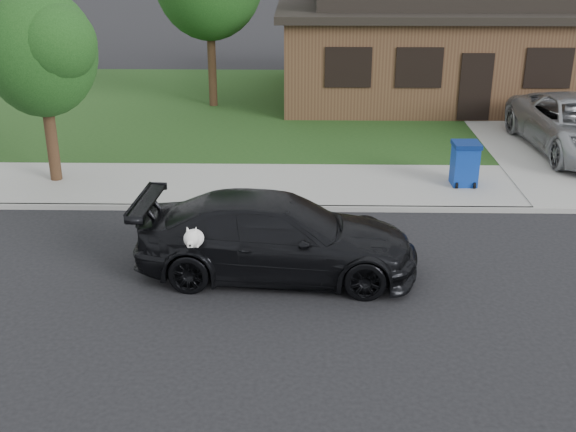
{
  "coord_description": "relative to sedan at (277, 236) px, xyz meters",
  "views": [
    {
      "loc": [
        -1.44,
        -11.56,
        6.02
      ],
      "look_at": [
        -1.67,
        0.49,
        1.1
      ],
      "focal_mm": 45.0,
      "sensor_mm": 36.0,
      "label": 1
    }
  ],
  "objects": [
    {
      "name": "ground",
      "position": [
        1.88,
        -0.39,
        -0.74
      ],
      "size": [
        120.0,
        120.0,
        0.0
      ],
      "primitive_type": "plane",
      "color": "black",
      "rests_on": "ground"
    },
    {
      "name": "recycling_bin",
      "position": [
        4.37,
        4.62,
        -0.09
      ],
      "size": [
        0.64,
        0.69,
        1.06
      ],
      "rotation": [
        0.0,
        0.0,
        0.02
      ],
      "color": "navy",
      "rests_on": "sidewalk"
    },
    {
      "name": "lawn",
      "position": [
        1.88,
        12.61,
        -0.67
      ],
      "size": [
        60.0,
        13.0,
        0.13
      ],
      "primitive_type": "cube",
      "color": "#193814",
      "rests_on": "ground"
    },
    {
      "name": "curb",
      "position": [
        1.88,
        3.11,
        -0.68
      ],
      "size": [
        60.0,
        0.12,
        0.12
      ],
      "primitive_type": "cube",
      "color": "gray",
      "rests_on": "ground"
    },
    {
      "name": "sidewalk",
      "position": [
        1.88,
        4.61,
        -0.68
      ],
      "size": [
        60.0,
        3.0,
        0.12
      ],
      "primitive_type": "cube",
      "color": "gray",
      "rests_on": "ground"
    },
    {
      "name": "sedan",
      "position": [
        0.0,
        0.0,
        0.0
      ],
      "size": [
        5.21,
        2.53,
        1.48
      ],
      "rotation": [
        0.0,
        0.0,
        1.51
      ],
      "color": "black",
      "rests_on": "ground"
    },
    {
      "name": "tree_2",
      "position": [
        -5.5,
        4.73,
        2.53
      ],
      "size": [
        2.73,
        2.6,
        4.59
      ],
      "color": "#332114",
      "rests_on": "ground"
    },
    {
      "name": "house",
      "position": [
        5.88,
        14.61,
        1.39
      ],
      "size": [
        12.6,
        8.6,
        4.65
      ],
      "color": "#422B1C",
      "rests_on": "ground"
    },
    {
      "name": "driveway",
      "position": [
        7.88,
        9.61,
        -0.67
      ],
      "size": [
        4.5,
        13.0,
        0.14
      ],
      "primitive_type": "cube",
      "color": "gray",
      "rests_on": "ground"
    }
  ]
}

